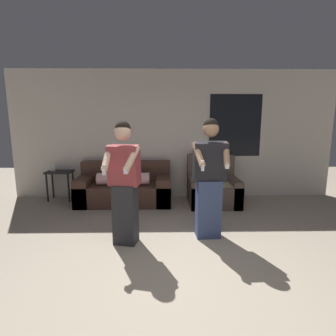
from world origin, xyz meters
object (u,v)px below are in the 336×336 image
(couch, at_px, (125,188))
(person_right, at_px, (209,179))
(armchair, at_px, (213,188))
(person_left, at_px, (124,183))
(side_table, at_px, (60,176))

(couch, xyz_separation_m, person_right, (1.42, -1.64, 0.55))
(armchair, height_order, person_right, person_right)
(armchair, relative_size, person_left, 0.59)
(couch, bearing_deg, armchair, -2.03)
(couch, distance_m, person_right, 2.24)
(couch, height_order, armchair, armchair)
(person_right, bearing_deg, person_left, -171.18)
(armchair, relative_size, side_table, 1.26)
(side_table, bearing_deg, person_right, -33.50)
(armchair, height_order, person_left, person_left)
(couch, bearing_deg, person_left, -81.57)
(couch, xyz_separation_m, armchair, (1.78, -0.06, 0.01))
(side_table, bearing_deg, couch, -9.12)
(couch, distance_m, side_table, 1.42)
(person_left, relative_size, person_right, 0.98)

